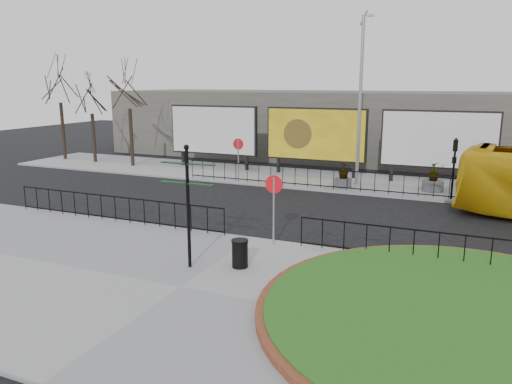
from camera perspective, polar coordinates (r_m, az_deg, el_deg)
The scene contains 23 objects.
ground at distance 18.58m, azimuth -0.43°, elevation -5.51°, with size 90.00×90.00×0.00m, color black.
pavement_near at distance 14.41m, azimuth -8.60°, elevation -10.87°, with size 30.00×10.00×0.12m, color gray.
pavement_far at distance 29.61m, azimuth 8.95°, elevation 1.29°, with size 44.00×6.00×0.12m, color gray.
brick_edge at distance 13.38m, azimuth 23.36°, elevation -13.03°, with size 10.40×10.40×0.18m, color brown.
grass_lawn at distance 13.37m, azimuth 23.37°, elevation -12.95°, with size 10.00×10.00×0.22m, color #225416.
railing_near_left at distance 21.21m, azimuth -15.79°, elevation -1.82°, with size 10.00×0.10×1.10m, color black, non-canonical shape.
railing_near_right at distance 16.67m, azimuth 20.15°, elevation -6.01°, with size 9.00×0.10×1.10m, color black, non-canonical shape.
railing_far at distance 26.68m, azimuth 9.62°, elevation 1.37°, with size 18.00×0.10×1.10m, color black, non-canonical shape.
speed_sign_far at distance 28.56m, azimuth -2.04°, elevation 4.80°, with size 0.64×0.07×2.47m.
speed_sign_near at distance 17.35m, azimuth 2.06°, elevation -0.25°, with size 0.64×0.07×2.47m.
billboard_left at distance 33.21m, azimuth -4.90°, elevation 7.03°, with size 6.20×0.31×4.10m.
billboard_mid at distance 30.55m, azimuth 6.84°, elevation 6.51°, with size 6.20×0.31×4.10m.
billboard_right at distance 29.36m, azimuth 20.10°, elevation 5.60°, with size 6.20×0.31×4.10m.
lamp_post at distance 27.76m, azimuth 11.82°, elevation 10.35°, with size 0.74×0.18×9.23m.
signal_pole_a at distance 25.78m, azimuth 21.73°, elevation 3.49°, with size 0.22×0.26×3.00m.
tree_left at distance 34.87m, azimuth -14.19°, elevation 8.64°, with size 2.00×2.00×7.00m, color #2D2119, non-canonical shape.
tree_mid at distance 37.34m, azimuth -18.19°, elevation 8.02°, with size 2.00×2.00×6.20m, color #2D2119, non-canonical shape.
tree_far at distance 39.49m, azimuth -21.38°, elevation 8.95°, with size 2.00×2.00×7.50m, color #2D2119, non-canonical shape.
building_backdrop at distance 38.96m, azimuth 12.80°, elevation 7.43°, with size 40.00×10.00×5.00m, color #5C5850.
fingerpost_sign at distance 15.14m, azimuth -7.80°, elevation -0.29°, with size 1.79×0.33×3.82m.
litter_bin at distance 15.51m, azimuth -1.85°, elevation -7.02°, with size 0.53×0.53×0.88m.
planter_b at distance 27.53m, azimuth 9.93°, elevation 1.63°, with size 0.91×0.91×1.41m.
planter_c at distance 27.64m, azimuth 19.57°, elevation 1.14°, with size 1.09×1.09×1.55m.
Camera 1 is at (7.11, -16.17, 5.75)m, focal length 35.00 mm.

